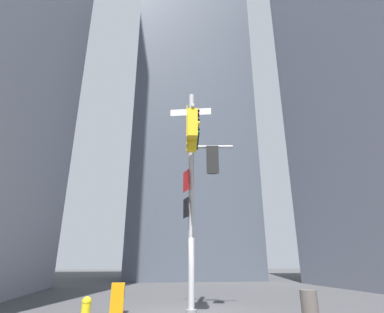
% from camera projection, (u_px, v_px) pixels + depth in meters
% --- Properties ---
extents(building_mid_block, '(12.84, 12.84, 44.08)m').
position_uv_depth(building_mid_block, '(188.00, 95.00, 38.60)').
color(building_mid_block, '#4C5460').
rests_on(building_mid_block, ground).
extents(signal_pole_assembly, '(2.54, 2.61, 8.45)m').
position_uv_depth(signal_pole_assembly, '(195.00, 163.00, 11.12)').
color(signal_pole_assembly, '#B2B2B5').
rests_on(signal_pole_assembly, ground).
extents(newspaper_box, '(0.45, 0.36, 0.99)m').
position_uv_depth(newspaper_box, '(117.00, 298.00, 10.22)').
color(newspaper_box, orange).
rests_on(newspaper_box, ground).
extents(trash_bin, '(0.48, 0.48, 0.90)m').
position_uv_depth(trash_bin, '(310.00, 307.00, 8.59)').
color(trash_bin, '#59514C').
rests_on(trash_bin, ground).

